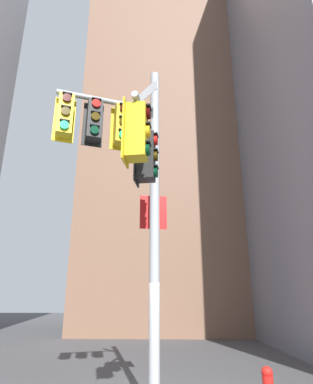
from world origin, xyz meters
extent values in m
cube|color=brown|center=(2.03, 22.05, 16.59)|extent=(16.46, 16.46, 33.17)
cylinder|color=#9EA0A3|center=(0.00, 0.00, 3.92)|extent=(0.23, 0.23, 7.84)
cylinder|color=#9EA0A3|center=(-1.12, -0.44, 6.75)|extent=(2.29, 1.00, 0.12)
cylinder|color=#9EA0A3|center=(-0.11, -1.27, 5.47)|extent=(0.35, 2.54, 0.12)
cube|color=gold|center=(-0.86, -0.13, 6.15)|extent=(0.46, 0.20, 1.14)
cube|color=gold|center=(-0.79, -0.31, 6.15)|extent=(0.44, 0.44, 1.00)
cylinder|color=#360605|center=(-0.71, -0.50, 6.50)|extent=(0.21, 0.13, 0.20)
cube|color=black|center=(-0.71, -0.50, 6.62)|extent=(0.23, 0.15, 0.02)
cylinder|color=#3C2C06|center=(-0.71, -0.50, 6.15)|extent=(0.21, 0.13, 0.20)
cube|color=black|center=(-0.71, -0.50, 6.27)|extent=(0.23, 0.15, 0.02)
cylinder|color=#19C672|center=(-0.71, -0.50, 5.80)|extent=(0.21, 0.13, 0.20)
cube|color=black|center=(-0.71, -0.50, 5.92)|extent=(0.23, 0.15, 0.02)
cube|color=black|center=(-1.47, -0.38, 6.15)|extent=(0.46, 0.20, 1.14)
cube|color=black|center=(-1.40, -0.56, 6.15)|extent=(0.44, 0.44, 1.00)
cylinder|color=red|center=(-1.33, -0.74, 6.50)|extent=(0.21, 0.13, 0.20)
cube|color=black|center=(-1.33, -0.75, 6.62)|extent=(0.23, 0.15, 0.02)
cylinder|color=#3C2C06|center=(-1.33, -0.74, 6.15)|extent=(0.21, 0.13, 0.20)
cube|color=black|center=(-1.33, -0.75, 6.27)|extent=(0.23, 0.15, 0.02)
cylinder|color=#06311C|center=(-1.33, -0.74, 5.80)|extent=(0.21, 0.13, 0.20)
cube|color=black|center=(-1.33, -0.75, 5.92)|extent=(0.23, 0.15, 0.02)
cube|color=yellow|center=(-2.09, -0.62, 6.15)|extent=(0.46, 0.20, 1.14)
cube|color=yellow|center=(-2.02, -0.80, 6.15)|extent=(0.44, 0.44, 1.00)
cylinder|color=#360605|center=(-1.95, -0.99, 6.50)|extent=(0.21, 0.13, 0.20)
cube|color=black|center=(-1.94, -0.99, 6.62)|extent=(0.23, 0.15, 0.02)
cylinder|color=#3C2C06|center=(-1.95, -0.99, 6.15)|extent=(0.21, 0.13, 0.20)
cube|color=black|center=(-1.94, -0.99, 6.27)|extent=(0.23, 0.15, 0.02)
cylinder|color=#19C672|center=(-1.95, -0.99, 5.80)|extent=(0.21, 0.13, 0.20)
cube|color=black|center=(-1.94, -0.99, 5.92)|extent=(0.23, 0.15, 0.02)
cube|color=black|center=(-0.30, -1.25, 4.87)|extent=(0.07, 0.48, 1.14)
cube|color=black|center=(-0.11, -1.27, 4.87)|extent=(0.37, 0.37, 1.00)
cylinder|color=red|center=(0.09, -1.28, 5.22)|extent=(0.08, 0.20, 0.20)
cube|color=black|center=(0.09, -1.28, 5.34)|extent=(0.09, 0.23, 0.02)
cylinder|color=#3C2C06|center=(0.09, -1.28, 4.87)|extent=(0.08, 0.20, 0.20)
cube|color=black|center=(0.09, -1.28, 4.99)|extent=(0.09, 0.23, 0.02)
cylinder|color=#06311C|center=(0.09, -1.28, 4.52)|extent=(0.08, 0.20, 0.20)
cube|color=black|center=(0.09, -1.28, 4.64)|extent=(0.09, 0.23, 0.02)
cube|color=gold|center=(-0.39, -2.26, 4.87)|extent=(0.07, 0.48, 1.14)
cube|color=gold|center=(-0.20, -2.28, 4.87)|extent=(0.37, 0.37, 1.00)
cylinder|color=#360605|center=(0.00, -2.30, 5.22)|extent=(0.08, 0.20, 0.20)
cube|color=black|center=(0.01, -2.30, 5.34)|extent=(0.09, 0.23, 0.02)
cylinder|color=yellow|center=(0.00, -2.30, 4.87)|extent=(0.08, 0.20, 0.20)
cube|color=black|center=(0.01, -2.30, 4.99)|extent=(0.09, 0.23, 0.02)
cylinder|color=#06311C|center=(0.00, -2.30, 4.52)|extent=(0.08, 0.20, 0.20)
cube|color=black|center=(0.01, -2.30, 4.64)|extent=(0.09, 0.23, 0.02)
cube|color=white|center=(-0.27, -0.22, 7.05)|extent=(0.75, 0.94, 0.28)
cube|color=#19479E|center=(-0.27, -0.22, 7.05)|extent=(0.72, 0.91, 0.24)
cube|color=red|center=(-0.04, 0.22, 4.12)|extent=(0.63, 0.13, 0.80)
cube|color=white|center=(-0.04, 0.22, 4.12)|extent=(0.59, 0.12, 0.76)
sphere|color=red|center=(2.30, 0.39, 0.74)|extent=(0.23, 0.23, 0.23)
camera|label=1|loc=(0.35, -7.25, 2.13)|focal=30.65mm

